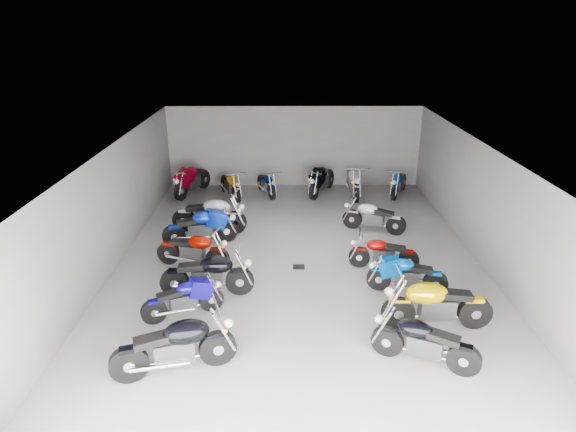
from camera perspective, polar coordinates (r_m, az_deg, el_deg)
name	(u,v)px	position (r m, az deg, el deg)	size (l,w,h in m)	color
ground	(298,259)	(14.48, 1.16, -4.83)	(14.00, 14.00, 0.00)	#A19E99
wall_back	(294,147)	(20.59, 0.68, 7.70)	(10.00, 0.10, 3.20)	gray
wall_left	(114,206)	(14.61, -18.80, 1.03)	(0.10, 14.00, 3.20)	gray
wall_right	(483,205)	(14.87, 20.85, 1.11)	(0.10, 14.00, 3.20)	gray
ceiling	(299,147)	(13.41, 1.26, 7.67)	(10.00, 14.00, 0.04)	black
drain_grate	(299,267)	(14.03, 1.22, -5.69)	(0.32, 0.32, 0.01)	black
motorcycle_left_a	(175,346)	(10.12, -12.40, -13.96)	(2.32, 0.87, 1.05)	black
motorcycle_left_b	(184,299)	(11.87, -11.50, -8.99)	(1.76, 0.89, 0.83)	black
motorcycle_left_c	(208,274)	(12.61, -8.86, -6.44)	(2.28, 0.45, 1.00)	black
motorcycle_left_d	(194,250)	(14.10, -10.44, -3.70)	(2.05, 0.66, 0.92)	black
motorcycle_left_e	(201,227)	(15.47, -9.63, -1.24)	(2.20, 0.74, 0.99)	black
motorcycle_left_f	(210,215)	(16.30, -8.65, 0.10)	(2.38, 0.55, 1.05)	black
motorcycle_right_a	(424,342)	(10.46, 14.85, -13.37)	(1.97, 1.02, 0.93)	black
motorcycle_right_b	(436,304)	(11.62, 16.11, -9.41)	(2.40, 0.46, 1.06)	black
motorcycle_right_c	(406,275)	(12.94, 13.00, -6.36)	(1.96, 0.52, 0.87)	black
motorcycle_right_d	(383,253)	(14.02, 10.51, -4.06)	(1.88, 0.48, 0.83)	black
motorcycle_right_f	(373,217)	(16.42, 9.45, -0.08)	(1.92, 0.95, 0.90)	black
motorcycle_back_a	(192,180)	(20.08, -10.64, 3.94)	(1.05, 2.24, 1.04)	black
motorcycle_back_b	(231,185)	(19.52, -6.40, 3.45)	(0.95, 1.92, 0.90)	black
motorcycle_back_c	(267,184)	(19.72, -2.40, 3.63)	(0.78, 1.80, 0.82)	black
motorcycle_back_d	(322,180)	(19.82, 3.75, 4.02)	(1.12, 2.18, 1.03)	black
motorcycle_back_e	(354,182)	(19.70, 7.30, 3.82)	(0.46, 2.38, 1.05)	black
motorcycle_back_f	(399,183)	(20.09, 12.21, 3.60)	(0.96, 1.90, 0.89)	black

